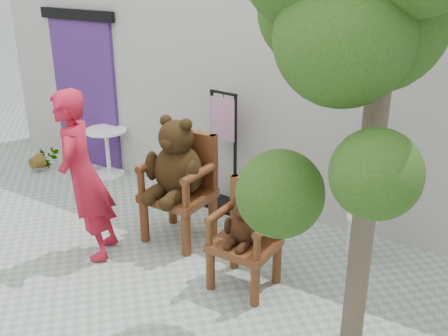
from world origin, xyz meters
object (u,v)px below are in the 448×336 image
at_px(chair_big, 178,171).
at_px(display_stand, 223,164).
at_px(stool_bucket, 364,201).
at_px(chair_small, 247,229).
at_px(person, 83,177).
at_px(cafe_table, 107,147).

bearing_deg(chair_big, display_stand, 90.13).
distance_m(chair_big, stool_bucket, 2.01).
relative_size(chair_big, chair_small, 1.40).
relative_size(chair_small, display_stand, 0.68).
height_order(person, cafe_table, person).
bearing_deg(stool_bucket, display_stand, 173.18).
bearing_deg(chair_big, cafe_table, 154.85).
bearing_deg(cafe_table, chair_big, -25.15).
relative_size(chair_small, stool_bucket, 0.71).
bearing_deg(display_stand, cafe_table, -174.41).
bearing_deg(cafe_table, person, -51.42).
xyz_separation_m(chair_small, cafe_table, (-3.10, 1.33, -0.16)).
bearing_deg(stool_bucket, chair_small, -124.98).
height_order(chair_big, chair_small, chair_big).
height_order(chair_small, person, person).
distance_m(cafe_table, stool_bucket, 3.88).
bearing_deg(person, display_stand, 131.43).
bearing_deg(chair_small, stool_bucket, 55.02).
relative_size(chair_big, stool_bucket, 0.99).
relative_size(person, cafe_table, 2.57).
height_order(person, stool_bucket, person).
bearing_deg(chair_small, cafe_table, 156.75).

